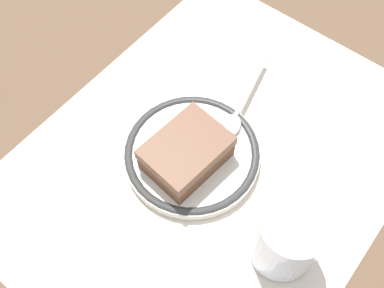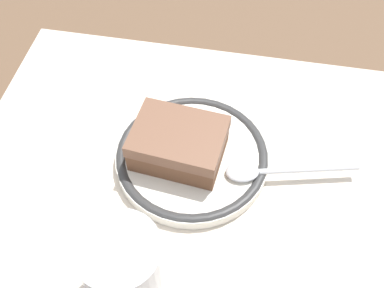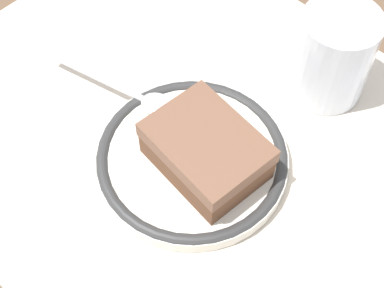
{
  "view_description": "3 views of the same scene",
  "coord_description": "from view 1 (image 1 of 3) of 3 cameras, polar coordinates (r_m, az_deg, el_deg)",
  "views": [
    {
      "loc": [
        0.23,
        0.15,
        0.53
      ],
      "look_at": [
        0.02,
        -0.02,
        0.04
      ],
      "focal_mm": 42.38,
      "sensor_mm": 36.0,
      "label": 1
    },
    {
      "loc": [
        -0.04,
        0.28,
        0.45
      ],
      "look_at": [
        0.02,
        -0.02,
        0.04
      ],
      "focal_mm": 43.68,
      "sensor_mm": 36.0,
      "label": 2
    },
    {
      "loc": [
        0.21,
        -0.22,
        0.46
      ],
      "look_at": [
        0.02,
        -0.02,
        0.04
      ],
      "focal_mm": 53.89,
      "sensor_mm": 36.0,
      "label": 3
    }
  ],
  "objects": [
    {
      "name": "cake_slice",
      "position": [
        0.56,
        -0.72,
        -1.1
      ],
      "size": [
        0.11,
        0.09,
        0.04
      ],
      "color": "brown",
      "rests_on": "plate"
    },
    {
      "name": "placemat",
      "position": [
        0.6,
        2.72,
        -1.83
      ],
      "size": [
        0.56,
        0.43,
        0.0
      ],
      "primitive_type": "cube",
      "color": "beige",
      "rests_on": "ground_plane"
    },
    {
      "name": "ground_plane",
      "position": [
        0.6,
        2.72,
        -1.86
      ],
      "size": [
        2.4,
        2.4,
        0.0
      ],
      "primitive_type": "plane",
      "color": "brown"
    },
    {
      "name": "cup",
      "position": [
        0.52,
        11.74,
        -11.72
      ],
      "size": [
        0.07,
        0.07,
        0.09
      ],
      "color": "silver",
      "rests_on": "placemat"
    },
    {
      "name": "plate",
      "position": [
        0.59,
        0.0,
        -1.21
      ],
      "size": [
        0.18,
        0.18,
        0.02
      ],
      "color": "silver",
      "rests_on": "placemat"
    },
    {
      "name": "spoon",
      "position": [
        0.61,
        5.68,
        3.99
      ],
      "size": [
        0.15,
        0.05,
        0.01
      ],
      "color": "silver",
      "rests_on": "plate"
    }
  ]
}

